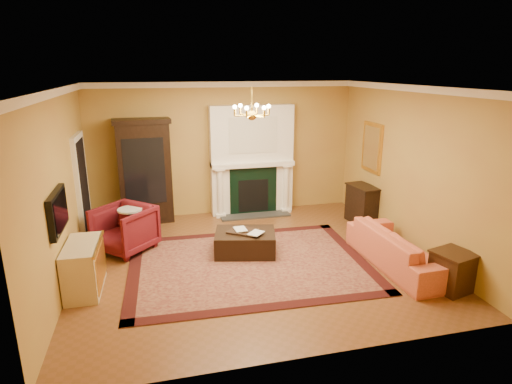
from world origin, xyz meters
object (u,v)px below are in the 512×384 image
object	(u,v)px
console_table	(362,205)
leather_ottoman	(245,242)
china_cabinet	(145,174)
commode	(84,267)
wingback_armchair	(124,227)
end_table	(452,272)
coral_sofa	(401,242)
pedestal_table	(131,226)

from	to	relation	value
console_table	leather_ottoman	bearing A→B (deg)	-168.44
china_cabinet	commode	size ratio (longest dim) A/B	2.14
wingback_armchair	console_table	xyz separation A→B (m)	(4.98, 0.34, -0.07)
end_table	wingback_armchair	bearing A→B (deg)	151.09
coral_sofa	console_table	distance (m)	2.15
commode	leather_ottoman	world-z (taller)	commode
china_cabinet	commode	world-z (taller)	china_cabinet
coral_sofa	commode	bearing A→B (deg)	83.76
commode	coral_sofa	size ratio (longest dim) A/B	0.45
pedestal_table	china_cabinet	bearing A→B (deg)	79.06
leather_ottoman	console_table	bearing A→B (deg)	32.22
coral_sofa	end_table	size ratio (longest dim) A/B	3.78
coral_sofa	leather_ottoman	world-z (taller)	coral_sofa
wingback_armchair	end_table	xyz separation A→B (m)	(4.92, -2.72, -0.18)
pedestal_table	coral_sofa	xyz separation A→B (m)	(4.48, -1.83, -0.03)
leather_ottoman	wingback_armchair	bearing A→B (deg)	176.17
commode	coral_sofa	xyz separation A→B (m)	(5.13, -0.40, 0.06)
wingback_armchair	leather_ottoman	world-z (taller)	wingback_armchair
leather_ottoman	end_table	bearing A→B (deg)	-23.51
pedestal_table	wingback_armchair	bearing A→B (deg)	-160.21
end_table	leather_ottoman	bearing A→B (deg)	143.40
console_table	leather_ottoman	size ratio (longest dim) A/B	0.75
commode	wingback_armchair	bearing A→B (deg)	70.42
china_cabinet	coral_sofa	bearing A→B (deg)	-43.24
pedestal_table	leather_ottoman	distance (m)	2.15
china_cabinet	coral_sofa	distance (m)	5.38
commode	end_table	world-z (taller)	commode
wingback_armchair	leather_ottoman	xyz separation A→B (m)	(2.14, -0.65, -0.25)
coral_sofa	leather_ottoman	xyz separation A→B (m)	(-2.46, 1.14, -0.22)
coral_sofa	china_cabinet	bearing A→B (deg)	49.85
commode	coral_sofa	bearing A→B (deg)	-2.98
console_table	leather_ottoman	xyz separation A→B (m)	(-2.84, -0.99, -0.19)
wingback_armchair	commode	distance (m)	1.49
end_table	console_table	bearing A→B (deg)	88.87
china_cabinet	end_table	bearing A→B (deg)	-48.16
china_cabinet	console_table	xyz separation A→B (m)	(4.57, -1.19, -0.68)
wingback_armchair	china_cabinet	bearing A→B (deg)	118.87
china_cabinet	leather_ottoman	world-z (taller)	china_cabinet
pedestal_table	console_table	bearing A→B (deg)	3.45
china_cabinet	wingback_armchair	distance (m)	1.70
china_cabinet	commode	distance (m)	3.15
china_cabinet	wingback_armchair	xyz separation A→B (m)	(-0.41, -1.53, -0.61)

